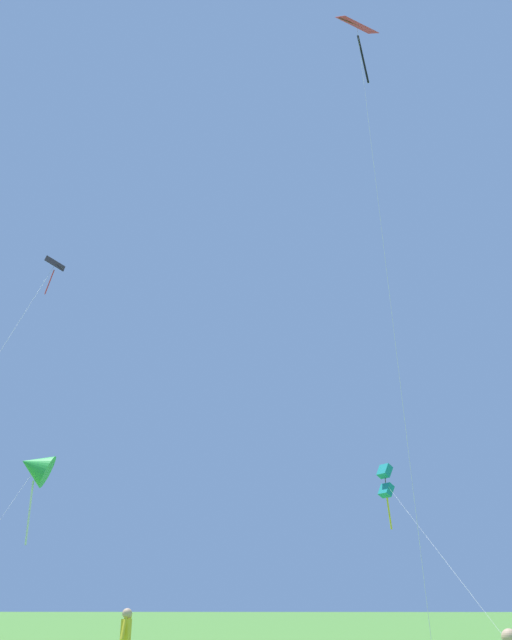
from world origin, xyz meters
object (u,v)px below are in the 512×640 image
(kite_black_large, at_px, (45,281))
(kite_teal_box, at_px, (386,482))
(kite_red_high, at_px, (360,44))
(kite_green_small, at_px, (35,467))
(person_far_back, at_px, (125,640))

(kite_black_large, xyz_separation_m, kite_teal_box, (17.24, 10.29, -8.00))
(kite_red_high, bearing_deg, kite_black_large, 168.07)
(kite_black_large, distance_m, kite_teal_box, 21.61)
(kite_black_large, xyz_separation_m, kite_red_high, (15.60, -3.29, 11.24))
(kite_green_small, height_order, person_far_back, kite_green_small)
(kite_red_high, xyz_separation_m, person_far_back, (-7.96, -7.62, -26.44))
(kite_black_large, bearing_deg, kite_teal_box, 30.83)
(kite_teal_box, distance_m, person_far_back, 24.36)
(kite_black_large, relative_size, kite_teal_box, 1.61)
(kite_green_small, distance_m, person_far_back, 22.95)
(kite_black_large, distance_m, kite_red_high, 19.51)
(kite_red_high, bearing_deg, kite_teal_box, 83.11)
(kite_red_high, distance_m, person_far_back, 28.64)
(kite_red_high, relative_size, person_far_back, 17.07)
(kite_teal_box, bearing_deg, person_far_back, -114.36)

